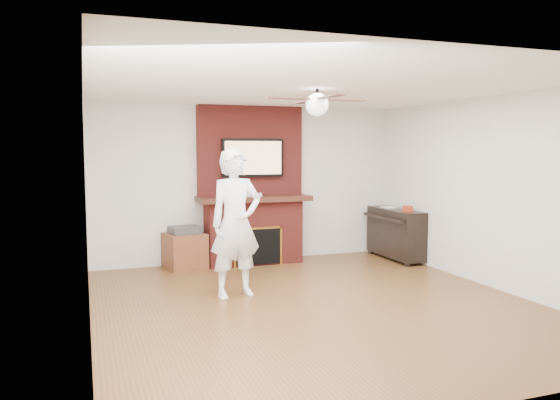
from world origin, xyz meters
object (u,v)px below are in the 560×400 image
object	(u,v)px
person	(236,223)
side_table	(185,249)
fireplace	(252,201)
piano	(395,232)

from	to	relation	value
person	side_table	bearing A→B (deg)	91.06
person	side_table	xyz separation A→B (m)	(-0.32, 1.80, -0.61)
fireplace	person	xyz separation A→B (m)	(-0.78, -1.86, -0.08)
person	piano	xyz separation A→B (m)	(3.08, 1.32, -0.47)
side_table	piano	world-z (taller)	piano
fireplace	person	size ratio (longest dim) A/B	1.37
fireplace	piano	bearing A→B (deg)	-13.41
fireplace	piano	xyz separation A→B (m)	(2.30, -0.55, -0.55)
person	side_table	distance (m)	1.92
side_table	person	bearing A→B (deg)	-91.12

